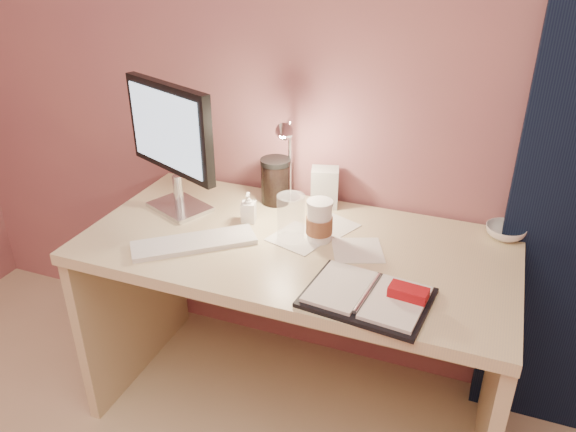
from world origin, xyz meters
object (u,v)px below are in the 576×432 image
(product_box, at_px, (325,187))
(desk_lamp, at_px, (277,154))
(keyboard, at_px, (194,243))
(monitor, at_px, (173,137))
(lotion_bottle, at_px, (248,207))
(bowl, at_px, (506,232))
(dark_jar, at_px, (276,183))
(planner, at_px, (371,296))
(clear_cup, at_px, (291,218))
(coffee_cup, at_px, (319,222))
(desk, at_px, (303,288))

(product_box, xyz_separation_m, desk_lamp, (-0.15, -0.09, 0.14))
(keyboard, bearing_deg, desk_lamp, 26.73)
(monitor, xyz_separation_m, keyboard, (0.18, -0.21, -0.27))
(desk_lamp, bearing_deg, lotion_bottle, -125.95)
(monitor, distance_m, bowl, 1.16)
(dark_jar, height_order, product_box, dark_jar)
(monitor, height_order, planner, monitor)
(keyboard, bearing_deg, clear_cup, -11.34)
(product_box, relative_size, desk_lamp, 0.43)
(monitor, xyz_separation_m, dark_jar, (0.31, 0.18, -0.20))
(planner, bearing_deg, coffee_cup, 137.89)
(monitor, relative_size, planner, 1.29)
(planner, height_order, clear_cup, clear_cup)
(desk_lamp, bearing_deg, desk, -52.42)
(keyboard, relative_size, dark_jar, 2.60)
(clear_cup, relative_size, desk_lamp, 0.47)
(dark_jar, bearing_deg, planner, -45.05)
(desk, distance_m, desk_lamp, 0.48)
(keyboard, distance_m, product_box, 0.53)
(lotion_bottle, xyz_separation_m, product_box, (0.21, 0.21, 0.02))
(coffee_cup, bearing_deg, bowl, 22.62)
(desk, height_order, clear_cup, clear_cup)
(keyboard, relative_size, desk_lamp, 1.17)
(desk, xyz_separation_m, desk_lamp, (-0.15, 0.13, 0.44))
(clear_cup, height_order, bowl, clear_cup)
(monitor, bearing_deg, desk_lamp, 44.89)
(coffee_cup, bearing_deg, clear_cup, -159.72)
(bowl, bearing_deg, product_box, 178.95)
(bowl, bearing_deg, lotion_bottle, -166.54)
(bowl, bearing_deg, dark_jar, -178.26)
(planner, xyz_separation_m, clear_cup, (-0.33, 0.23, 0.07))
(monitor, xyz_separation_m, desk_lamp, (0.33, 0.13, -0.06))
(desk, bearing_deg, product_box, 89.62)
(planner, xyz_separation_m, dark_jar, (-0.48, 0.48, 0.06))
(planner, bearing_deg, keyboard, 177.78)
(coffee_cup, relative_size, lotion_bottle, 1.31)
(desk, bearing_deg, clear_cup, -110.15)
(monitor, distance_m, dark_jar, 0.41)
(planner, height_order, bowl, planner)
(dark_jar, bearing_deg, monitor, -149.21)
(desk, height_order, lotion_bottle, lotion_bottle)
(monitor, distance_m, keyboard, 0.39)
(planner, distance_m, lotion_bottle, 0.59)
(desk, distance_m, coffee_cup, 0.30)
(dark_jar, bearing_deg, product_box, 11.50)
(desk, relative_size, clear_cup, 8.80)
(lotion_bottle, xyz_separation_m, desk_lamp, (0.06, 0.12, 0.16))
(desk, xyz_separation_m, coffee_cup, (0.06, -0.03, 0.29))
(desk, distance_m, lotion_bottle, 0.35)
(keyboard, height_order, desk_lamp, desk_lamp)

